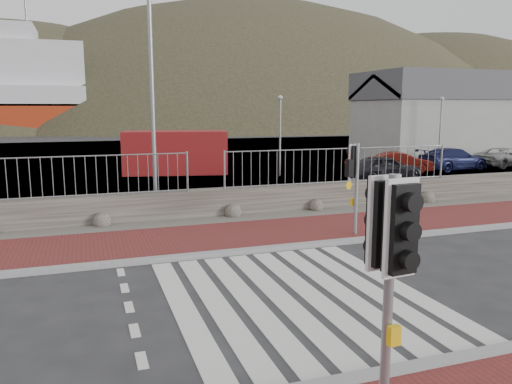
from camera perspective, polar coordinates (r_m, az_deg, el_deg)
name	(u,v)px	position (r m, az deg, el deg)	size (l,w,h in m)	color
ground	(296,297)	(9.54, 4.62, -11.83)	(220.00, 220.00, 0.00)	#28282B
sidewalk_far	(230,237)	(13.57, -3.03, -5.11)	(40.00, 3.00, 0.08)	maroon
kerb_near	(388,374)	(7.14, 14.90, -19.47)	(40.00, 0.25, 0.12)	gray
kerb_far	(247,251)	(12.18, -1.07, -6.77)	(40.00, 0.25, 0.12)	gray
zebra_crossing	(296,296)	(9.54, 4.62, -11.80)	(4.62, 5.60, 0.01)	silver
gravel_strip	(212,221)	(15.45, -5.08, -3.36)	(40.00, 1.50, 0.06)	#59544C
stone_wall	(206,203)	(16.13, -5.79, -1.30)	(40.00, 0.60, 0.90)	#49433C
railing	(206,161)	(15.78, -5.75, 3.50)	(18.07, 0.07, 1.22)	gray
quay	(138,158)	(36.37, -13.29, 3.83)	(120.00, 40.00, 0.50)	#4C4C4F
water	(111,134)	(71.20, -16.21, 6.40)	(220.00, 50.00, 0.05)	#3F4C54
harbor_building	(450,116)	(36.64, 21.29, 8.07)	(12.20, 6.20, 5.80)	#9E9E99
hills_backdrop	(146,246)	(100.16, -12.48, -6.02)	(254.00, 90.00, 100.00)	#272F1C
traffic_signal_near	(391,247)	(5.56, 15.13, -6.04)	(0.42, 0.28, 2.80)	gray
traffic_signal_far	(356,169)	(13.59, 11.38, 2.54)	(0.63, 0.38, 2.55)	gray
streetlight	(156,79)	(16.41, -11.38, 12.55)	(1.65, 0.28, 7.79)	gray
shipping_container	(176,152)	(27.21, -9.16, 4.51)	(5.44, 2.27, 2.27)	maroon
car_a	(385,168)	(25.06, 14.48, 2.71)	(1.45, 3.60, 1.23)	black
car_b	(401,162)	(28.48, 16.20, 3.30)	(1.17, 3.35, 1.10)	#57110C
car_c	(453,159)	(30.38, 21.57, 3.53)	(1.77, 4.34, 1.26)	#161A47
car_d	(505,157)	(33.53, 26.58, 3.58)	(1.88, 4.08, 1.13)	#A3A3A3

